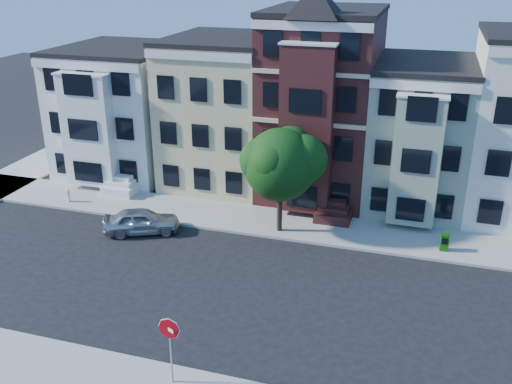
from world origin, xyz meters
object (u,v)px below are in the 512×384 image
(fire_hydrant, at_px, (69,197))
(stop_sign, at_px, (170,347))
(parked_car, at_px, (141,221))
(street_tree, at_px, (280,169))
(newspaper_box, at_px, (444,242))

(fire_hydrant, distance_m, stop_sign, 19.74)
(parked_car, relative_size, fire_hydrant, 6.59)
(street_tree, bearing_deg, newspaper_box, 1.51)
(street_tree, distance_m, newspaper_box, 9.99)
(street_tree, distance_m, parked_car, 8.83)
(parked_car, bearing_deg, newspaper_box, -105.28)
(street_tree, xyz_separation_m, newspaper_box, (9.40, 0.25, -3.37))
(street_tree, height_order, stop_sign, street_tree)
(street_tree, relative_size, parked_car, 1.74)
(parked_car, distance_m, fire_hydrant, 7.11)
(newspaper_box, xyz_separation_m, stop_sign, (-9.99, -14.12, 1.15))
(street_tree, distance_m, fire_hydrant, 14.94)
(parked_car, xyz_separation_m, fire_hydrant, (-6.67, 2.45, -0.27))
(fire_hydrant, relative_size, stop_sign, 0.21)
(street_tree, height_order, fire_hydrant, street_tree)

